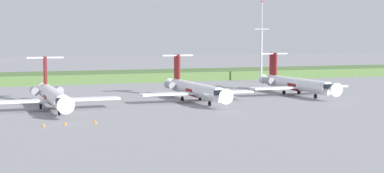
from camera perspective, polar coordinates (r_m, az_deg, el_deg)
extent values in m
plane|color=gray|center=(135.78, -3.00, -0.58)|extent=(500.00, 500.00, 0.00)
cube|color=#4C6B38|center=(173.43, -6.89, 0.99)|extent=(320.00, 20.00, 2.57)
cylinder|color=white|center=(105.92, -13.23, -0.90)|extent=(2.70, 24.00, 2.70)
cone|color=white|center=(92.61, -12.18, -1.70)|extent=(2.70, 3.00, 2.70)
cone|color=white|center=(119.76, -14.07, -0.27)|extent=(2.30, 4.00, 2.29)
cube|color=black|center=(94.43, -12.35, -1.29)|extent=(2.02, 1.80, 0.90)
cylinder|color=maroon|center=(105.93, -13.23, -0.99)|extent=(2.76, 3.60, 2.76)
cube|color=white|center=(104.42, -16.37, -1.39)|extent=(11.00, 3.20, 0.36)
cube|color=white|center=(105.89, -9.98, -1.18)|extent=(11.00, 3.20, 0.36)
cube|color=maroon|center=(116.51, -13.95, 1.54)|extent=(0.36, 3.20, 5.20)
cube|color=white|center=(116.70, -13.99, 2.73)|extent=(6.80, 1.80, 0.24)
cylinder|color=gray|center=(114.76, -14.92, -0.40)|extent=(1.50, 3.40, 1.50)
cylinder|color=gray|center=(115.27, -12.70, -0.34)|extent=(1.50, 3.40, 1.50)
cylinder|color=gray|center=(98.74, -12.67, -2.15)|extent=(0.20, 0.20, 0.65)
cylinder|color=black|center=(98.81, -12.67, -2.47)|extent=(0.30, 0.90, 0.90)
cylinder|color=black|center=(108.28, -14.37, -1.87)|extent=(0.35, 0.90, 0.90)
cylinder|color=black|center=(108.74, -12.38, -1.80)|extent=(0.35, 0.90, 0.90)
cylinder|color=white|center=(116.11, 0.33, -0.28)|extent=(2.70, 24.00, 2.70)
cone|color=white|center=(103.65, 2.98, -0.91)|extent=(2.70, 3.00, 2.70)
cone|color=white|center=(129.25, -1.87, 0.24)|extent=(2.29, 4.00, 2.29)
cube|color=black|center=(105.35, 2.57, -0.55)|extent=(2.03, 1.80, 0.90)
cylinder|color=maroon|center=(116.13, 0.33, -0.35)|extent=(2.76, 3.60, 2.76)
cube|color=white|center=(113.27, -2.28, -0.72)|extent=(11.00, 3.20, 0.36)
cube|color=white|center=(117.47, 3.20, -0.53)|extent=(11.00, 3.20, 0.36)
cube|color=maroon|center=(126.16, -1.44, 1.92)|extent=(0.36, 3.20, 5.20)
cube|color=white|center=(126.34, -1.48, 3.02)|extent=(6.80, 1.80, 0.24)
cylinder|color=gray|center=(123.99, -2.15, 0.13)|extent=(1.50, 3.40, 1.50)
cylinder|color=gray|center=(125.47, -0.20, 0.19)|extent=(1.50, 3.40, 1.50)
cylinder|color=gray|center=(109.36, 1.71, -1.36)|extent=(0.20, 0.20, 0.65)
cylinder|color=black|center=(109.42, 1.71, -1.65)|extent=(0.30, 0.90, 0.90)
cylinder|color=black|center=(117.90, -0.95, -1.18)|extent=(0.35, 0.90, 0.90)
cylinder|color=black|center=(119.21, 0.78, -1.11)|extent=(0.35, 0.90, 0.90)
cylinder|color=white|center=(131.21, 10.08, 0.24)|extent=(2.70, 24.00, 2.70)
cone|color=white|center=(119.82, 13.36, -0.25)|extent=(2.70, 3.00, 2.70)
cone|color=white|center=(143.42, 7.25, 0.66)|extent=(2.30, 4.00, 2.29)
cube|color=black|center=(121.36, 12.86, 0.04)|extent=(2.02, 1.80, 0.90)
cylinder|color=maroon|center=(131.23, 10.08, 0.17)|extent=(2.76, 3.60, 2.76)
cube|color=white|center=(127.50, 8.02, -0.14)|extent=(11.00, 3.20, 0.36)
cube|color=white|center=(133.51, 12.48, 0.01)|extent=(11.00, 3.20, 0.36)
cube|color=maroon|center=(140.54, 7.83, 2.18)|extent=(0.36, 3.20, 5.20)
cube|color=white|center=(140.71, 7.79, 3.16)|extent=(6.80, 1.80, 0.24)
cylinder|color=gray|center=(138.12, 7.35, 0.58)|extent=(1.50, 3.40, 1.50)
cylinder|color=gray|center=(140.27, 8.97, 0.63)|extent=(1.50, 3.40, 1.50)
cylinder|color=gray|center=(125.01, 11.80, -0.69)|extent=(0.20, 0.20, 0.65)
cylinder|color=black|center=(125.07, 11.80, -0.94)|extent=(0.30, 0.90, 0.90)
cylinder|color=black|center=(132.52, 8.84, -0.57)|extent=(0.35, 0.90, 0.90)
cylinder|color=black|center=(134.41, 10.25, -0.52)|extent=(0.35, 0.90, 0.90)
cylinder|color=#B2B2B7|center=(166.98, 6.71, 2.89)|extent=(0.50, 0.50, 14.47)
cylinder|color=#B2B2B7|center=(166.98, 6.75, 6.71)|extent=(0.28, 0.28, 7.79)
cube|color=#B2B2B7|center=(166.90, 6.73, 5.51)|extent=(4.40, 0.20, 0.20)
sphere|color=red|center=(167.17, 6.76, 8.13)|extent=(0.50, 0.50, 0.50)
cone|color=orange|center=(86.94, -14.07, -3.60)|extent=(0.44, 0.44, 0.55)
cone|color=orange|center=(87.67, -12.10, -3.49)|extent=(0.44, 0.44, 0.55)
cone|color=orange|center=(88.61, -9.27, -3.36)|extent=(0.44, 0.44, 0.55)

